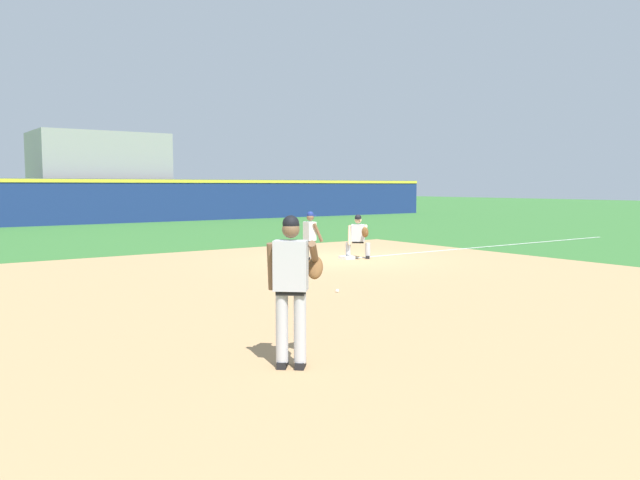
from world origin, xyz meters
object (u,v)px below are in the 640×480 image
Objects in this scene: first_baseman at (358,235)px; first_base_bag at (347,257)px; baseball at (337,291)px; baserunner at (310,234)px; pitcher at (293,282)px.

first_base_bag is at bearing 155.82° from first_baseman.
first_baseman is (4.13, 4.42, 0.69)m from baseball.
first_base_bag is 0.26× the size of baserunner.
pitcher is 1.39× the size of first_baseman.
baseball is 0.06× the size of first_baseman.
baseball is 0.04× the size of pitcher.
baserunner is at bearing 61.46° from baseball.
pitcher is at bearing -125.63° from baserunner.
baseball is at bearing -129.83° from first_base_bag.
baserunner is (2.58, 4.74, 0.76)m from baseball.
first_base_bag is 0.28× the size of first_baseman.
baserunner is (6.23, 8.68, -0.27)m from pitcher.
first_baseman is 1.59m from baserunner.
first_base_bag is 0.77m from first_baseman.
baseball is at bearing -118.54° from baserunner.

